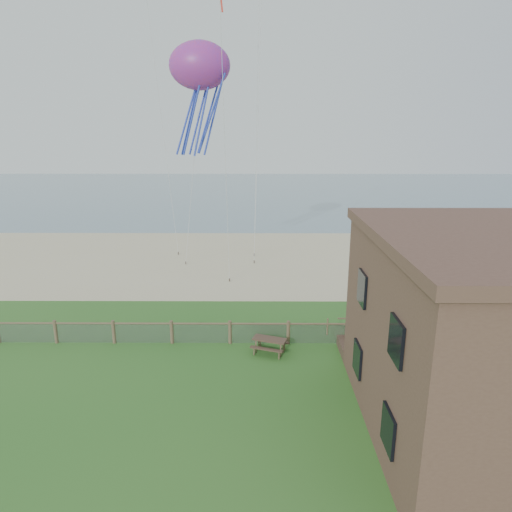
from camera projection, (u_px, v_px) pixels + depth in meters
name	position (u px, v px, depth m)	size (l,w,h in m)	color
ground	(221.00, 412.00, 17.83)	(160.00, 160.00, 0.00)	#2D6322
sand_beach	(241.00, 259.00, 39.03)	(72.00, 20.00, 0.02)	#C5B58E
ocean	(250.00, 192.00, 81.42)	(160.00, 68.00, 0.02)	slate
chainlink_fence	(230.00, 334.00, 23.46)	(36.20, 0.20, 1.25)	#4B342A
motel_deck	(492.00, 348.00, 22.51)	(15.00, 2.00, 0.50)	brown
picnic_table	(270.00, 346.00, 22.54)	(1.64, 1.24, 0.69)	brown
octopus_kite	(201.00, 97.00, 31.15)	(3.84, 2.71, 7.91)	#FF3228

